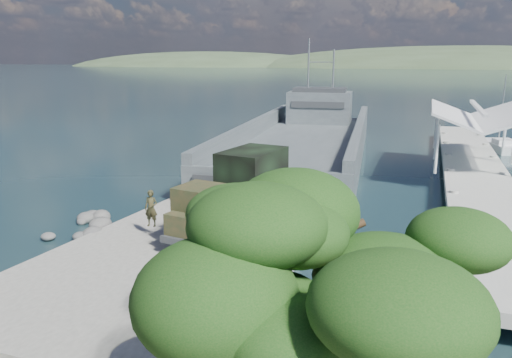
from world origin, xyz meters
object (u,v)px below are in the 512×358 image
military_truck (238,192)px  soldier (152,216)px  landing_craft (305,148)px  sailboat_near (499,146)px  overhang_tree (321,263)px  pier (474,159)px

military_truck → soldier: bearing=-141.3°
landing_craft → sailboat_near: landing_craft is taller
soldier → sailboat_near: 37.48m
military_truck → overhang_tree: size_ratio=1.23×
pier → soldier: (-15.10, -18.33, -0.24)m
soldier → landing_craft: bearing=79.7°
pier → overhang_tree: 29.77m
pier → overhang_tree: size_ratio=6.65×
landing_craft → military_truck: size_ratio=4.81×
military_truck → sailboat_near: bearing=73.6°
landing_craft → soldier: (-1.86, -22.40, 0.42)m
pier → landing_craft: landing_craft is taller
military_truck → landing_craft: bearing=104.2°
pier → landing_craft: size_ratio=1.12×
pier → landing_craft: bearing=162.9°
soldier → overhang_tree: 15.26m
pier → military_truck: size_ratio=5.39×
soldier → overhang_tree: (10.16, -10.85, 3.45)m
pier → overhang_tree: (-4.93, -29.18, 3.22)m
soldier → sailboat_near: (18.39, 32.65, -0.97)m
pier → landing_craft: 13.86m
military_truck → pier: bearing=64.2°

